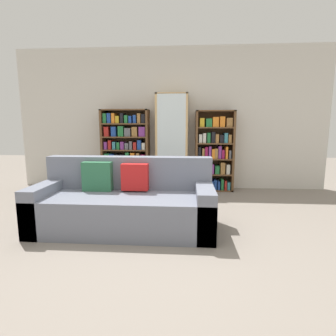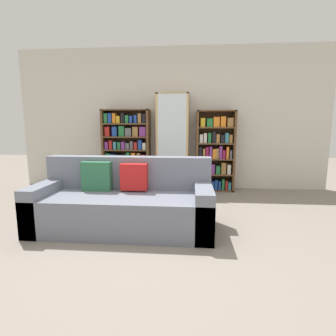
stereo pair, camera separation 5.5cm
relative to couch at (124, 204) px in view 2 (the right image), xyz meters
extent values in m
plane|color=gray|center=(0.39, -0.44, -0.30)|extent=(16.00, 16.00, 0.00)
cube|color=beige|center=(0.39, 2.21, 1.05)|extent=(6.01, 0.06, 2.70)
cube|color=slate|center=(0.00, -0.05, -0.08)|extent=(2.08, 0.85, 0.43)
cube|color=slate|center=(0.00, 0.27, 0.34)|extent=(2.08, 0.20, 0.41)
cube|color=slate|center=(-0.94, -0.05, -0.02)|extent=(0.20, 0.85, 0.55)
cube|color=slate|center=(0.94, -0.05, -0.02)|extent=(0.20, 0.85, 0.55)
cube|color=#2D6B47|center=(-0.36, 0.11, 0.31)|extent=(0.36, 0.12, 0.36)
cube|color=red|center=(0.11, 0.11, 0.31)|extent=(0.32, 0.12, 0.32)
cube|color=brown|center=(-0.88, 2.00, 0.47)|extent=(0.04, 0.32, 1.53)
cube|color=brown|center=(-0.01, 2.00, 0.47)|extent=(0.04, 0.32, 1.53)
cube|color=brown|center=(-0.45, 2.00, 1.22)|extent=(0.90, 0.32, 0.02)
cube|color=brown|center=(-0.45, 2.00, -0.28)|extent=(0.90, 0.32, 0.02)
cube|color=brown|center=(-0.45, 2.16, 0.47)|extent=(0.90, 0.01, 1.53)
cube|color=brown|center=(-0.45, 2.00, -0.02)|extent=(0.82, 0.32, 0.02)
cube|color=brown|center=(-0.45, 2.00, 0.22)|extent=(0.82, 0.32, 0.02)
cube|color=brown|center=(-0.45, 2.00, 0.47)|extent=(0.82, 0.32, 0.02)
cube|color=brown|center=(-0.45, 2.00, 0.72)|extent=(0.82, 0.32, 0.02)
cube|color=brown|center=(-0.45, 2.00, 0.96)|extent=(0.82, 0.32, 0.02)
cube|color=teal|center=(-0.80, 1.99, -0.18)|extent=(0.07, 0.24, 0.19)
cube|color=#8E1947|center=(-0.70, 1.99, -0.21)|extent=(0.07, 0.24, 0.13)
cube|color=black|center=(-0.60, 1.99, -0.21)|extent=(0.09, 0.24, 0.13)
cube|color=#237038|center=(-0.50, 1.99, -0.19)|extent=(0.08, 0.24, 0.17)
cube|color=olive|center=(-0.40, 1.99, -0.18)|extent=(0.06, 0.24, 0.19)
cube|color=beige|center=(-0.30, 1.99, -0.19)|extent=(0.08, 0.24, 0.16)
cube|color=#8E1947|center=(-0.19, 1.99, -0.20)|extent=(0.07, 0.24, 0.13)
cube|color=#7A3384|center=(-0.09, 1.99, -0.17)|extent=(0.08, 0.24, 0.20)
cube|color=gold|center=(-0.80, 1.99, 0.06)|extent=(0.06, 0.24, 0.14)
cube|color=teal|center=(-0.72, 1.99, 0.08)|extent=(0.06, 0.24, 0.19)
cube|color=#7A3384|center=(-0.63, 1.99, 0.06)|extent=(0.08, 0.24, 0.15)
cube|color=orange|center=(-0.54, 1.99, 0.07)|extent=(0.07, 0.24, 0.16)
cube|color=#1E4293|center=(-0.44, 1.99, 0.07)|extent=(0.08, 0.24, 0.17)
cube|color=olive|center=(-0.36, 1.99, 0.07)|extent=(0.07, 0.24, 0.17)
cube|color=beige|center=(-0.27, 1.99, 0.07)|extent=(0.08, 0.24, 0.17)
cube|color=gold|center=(-0.18, 1.99, 0.06)|extent=(0.06, 0.24, 0.14)
cube|color=teal|center=(-0.09, 1.99, 0.05)|extent=(0.08, 0.24, 0.13)
cube|color=#237038|center=(-0.80, 1.99, 0.32)|extent=(0.09, 0.24, 0.17)
cube|color=#1E4293|center=(-0.70, 1.99, 0.31)|extent=(0.09, 0.24, 0.16)
cube|color=black|center=(-0.60, 1.99, 0.31)|extent=(0.08, 0.24, 0.15)
cube|color=black|center=(-0.49, 1.99, 0.31)|extent=(0.08, 0.24, 0.15)
cube|color=#237038|center=(-0.40, 1.99, 0.33)|extent=(0.07, 0.24, 0.19)
cube|color=orange|center=(-0.30, 1.99, 0.33)|extent=(0.08, 0.24, 0.18)
cube|color=olive|center=(-0.19, 1.99, 0.32)|extent=(0.06, 0.24, 0.18)
cube|color=#8E1947|center=(-0.10, 1.99, 0.31)|extent=(0.08, 0.24, 0.15)
cube|color=#7A3384|center=(-0.81, 1.99, 0.55)|extent=(0.06, 0.24, 0.14)
cube|color=#AD231E|center=(-0.73, 1.99, 0.57)|extent=(0.06, 0.24, 0.17)
cube|color=teal|center=(-0.65, 1.99, 0.55)|extent=(0.05, 0.24, 0.15)
cube|color=#237038|center=(-0.57, 1.99, 0.55)|extent=(0.05, 0.24, 0.14)
cube|color=#7A3384|center=(-0.49, 1.99, 0.56)|extent=(0.07, 0.24, 0.15)
cube|color=#5B5B60|center=(-0.40, 1.99, 0.54)|extent=(0.07, 0.24, 0.12)
cube|color=#5B5B60|center=(-0.33, 1.99, 0.56)|extent=(0.05, 0.24, 0.16)
cube|color=#AD231E|center=(-0.25, 1.99, 0.55)|extent=(0.06, 0.24, 0.14)
cube|color=#1E4293|center=(-0.16, 1.99, 0.57)|extent=(0.07, 0.24, 0.18)
cube|color=beige|center=(-0.08, 1.99, 0.55)|extent=(0.06, 0.24, 0.13)
cube|color=#AD231E|center=(-0.79, 1.99, 0.82)|extent=(0.09, 0.24, 0.18)
cube|color=#1E4293|center=(-0.65, 1.99, 0.82)|extent=(0.09, 0.24, 0.18)
cube|color=#237038|center=(-0.51, 1.99, 0.82)|extent=(0.10, 0.24, 0.19)
cube|color=#5B5B60|center=(-0.38, 1.99, 0.81)|extent=(0.11, 0.24, 0.16)
cube|color=olive|center=(-0.25, 1.99, 0.82)|extent=(0.10, 0.24, 0.18)
cube|color=#7A3384|center=(-0.11, 1.99, 0.82)|extent=(0.12, 0.24, 0.18)
cube|color=#237038|center=(-0.81, 1.99, 1.07)|extent=(0.06, 0.24, 0.18)
cube|color=#1E4293|center=(-0.73, 1.99, 1.07)|extent=(0.07, 0.24, 0.18)
cube|color=orange|center=(-0.65, 1.99, 1.07)|extent=(0.06, 0.24, 0.18)
cube|color=gold|center=(-0.57, 1.99, 1.04)|extent=(0.07, 0.24, 0.14)
cube|color=black|center=(-0.48, 1.99, 1.07)|extent=(0.05, 0.24, 0.18)
cube|color=#237038|center=(-0.40, 1.99, 1.05)|extent=(0.06, 0.24, 0.15)
cube|color=#1E4293|center=(-0.33, 1.99, 1.04)|extent=(0.05, 0.24, 0.13)
cube|color=#1E4293|center=(-0.24, 1.99, 1.05)|extent=(0.05, 0.24, 0.15)
cube|color=olive|center=(-0.16, 1.99, 1.06)|extent=(0.06, 0.24, 0.18)
cube|color=black|center=(-0.08, 1.99, 1.06)|extent=(0.07, 0.24, 0.17)
cube|color=tan|center=(0.17, 1.98, 0.61)|extent=(0.04, 0.36, 1.81)
cube|color=tan|center=(0.73, 1.98, 0.61)|extent=(0.04, 0.36, 1.81)
cube|color=tan|center=(0.45, 1.98, 1.50)|extent=(0.60, 0.36, 0.02)
cube|color=tan|center=(0.45, 1.98, -0.28)|extent=(0.60, 0.36, 0.02)
cube|color=tan|center=(0.45, 2.16, 0.61)|extent=(0.60, 0.01, 1.81)
cube|color=silver|center=(0.45, 1.81, 0.61)|extent=(0.52, 0.01, 1.79)
cube|color=tan|center=(0.45, 1.98, 0.08)|extent=(0.52, 0.32, 0.02)
cube|color=tan|center=(0.45, 1.98, 0.43)|extent=(0.52, 0.32, 0.02)
cube|color=tan|center=(0.45, 1.98, 0.79)|extent=(0.52, 0.32, 0.02)
cube|color=tan|center=(0.45, 1.98, 1.14)|extent=(0.52, 0.32, 0.02)
cylinder|color=silver|center=(0.25, 1.97, -0.23)|extent=(0.01, 0.01, 0.08)
cone|color=silver|center=(0.25, 1.97, -0.14)|extent=(0.06, 0.06, 0.10)
cylinder|color=silver|center=(0.33, 1.97, -0.23)|extent=(0.01, 0.01, 0.08)
cone|color=silver|center=(0.33, 1.97, -0.14)|extent=(0.06, 0.06, 0.10)
cylinder|color=silver|center=(0.41, 2.00, -0.23)|extent=(0.01, 0.01, 0.08)
cone|color=silver|center=(0.41, 2.00, -0.14)|extent=(0.06, 0.06, 0.10)
cylinder|color=silver|center=(0.49, 1.97, -0.23)|extent=(0.01, 0.01, 0.08)
cone|color=silver|center=(0.49, 1.97, -0.14)|extent=(0.06, 0.06, 0.10)
cylinder|color=silver|center=(0.57, 1.98, -0.23)|extent=(0.01, 0.01, 0.08)
cone|color=silver|center=(0.57, 1.98, -0.14)|extent=(0.06, 0.06, 0.10)
cylinder|color=silver|center=(0.65, 1.97, -0.23)|extent=(0.01, 0.01, 0.08)
cone|color=silver|center=(0.65, 1.97, -0.14)|extent=(0.06, 0.06, 0.10)
cylinder|color=silver|center=(0.26, 1.98, 0.13)|extent=(0.01, 0.01, 0.07)
cone|color=silver|center=(0.26, 1.98, 0.21)|extent=(0.07, 0.07, 0.09)
cylinder|color=silver|center=(0.35, 1.98, 0.13)|extent=(0.01, 0.01, 0.07)
cone|color=silver|center=(0.35, 1.98, 0.21)|extent=(0.07, 0.07, 0.09)
cylinder|color=silver|center=(0.45, 1.99, 0.13)|extent=(0.01, 0.01, 0.07)
cone|color=silver|center=(0.45, 1.99, 0.21)|extent=(0.07, 0.07, 0.09)
cylinder|color=silver|center=(0.54, 1.98, 0.13)|extent=(0.01, 0.01, 0.07)
cone|color=silver|center=(0.54, 1.98, 0.21)|extent=(0.07, 0.07, 0.09)
cylinder|color=silver|center=(0.64, 1.97, 0.13)|extent=(0.01, 0.01, 0.07)
cone|color=silver|center=(0.64, 1.97, 0.21)|extent=(0.07, 0.07, 0.09)
cylinder|color=silver|center=(0.29, 2.00, 0.49)|extent=(0.01, 0.01, 0.08)
cone|color=silver|center=(0.29, 2.00, 0.57)|extent=(0.09, 0.09, 0.10)
cylinder|color=silver|center=(0.45, 1.96, 0.49)|extent=(0.01, 0.01, 0.08)
cone|color=silver|center=(0.45, 1.96, 0.57)|extent=(0.09, 0.09, 0.10)
cylinder|color=silver|center=(0.61, 1.99, 0.49)|extent=(0.01, 0.01, 0.08)
cone|color=silver|center=(0.61, 1.99, 0.57)|extent=(0.09, 0.09, 0.10)
cylinder|color=silver|center=(0.29, 1.97, 0.83)|extent=(0.01, 0.01, 0.07)
cone|color=silver|center=(0.29, 1.97, 0.91)|extent=(0.09, 0.09, 0.08)
cylinder|color=silver|center=(0.45, 1.97, 0.83)|extent=(0.01, 0.01, 0.07)
cone|color=silver|center=(0.45, 1.97, 0.91)|extent=(0.09, 0.09, 0.08)
cylinder|color=silver|center=(0.61, 1.97, 0.83)|extent=(0.01, 0.01, 0.07)
cone|color=silver|center=(0.61, 1.97, 0.91)|extent=(0.09, 0.09, 0.08)
cylinder|color=silver|center=(0.29, 1.97, 1.18)|extent=(0.01, 0.01, 0.07)
cone|color=silver|center=(0.29, 1.97, 1.26)|extent=(0.09, 0.09, 0.08)
cylinder|color=silver|center=(0.45, 2.00, 1.18)|extent=(0.01, 0.01, 0.07)
cone|color=silver|center=(0.45, 2.00, 1.26)|extent=(0.09, 0.09, 0.08)
cylinder|color=silver|center=(0.61, 1.98, 1.18)|extent=(0.01, 0.01, 0.07)
cone|color=silver|center=(0.61, 1.98, 1.26)|extent=(0.09, 0.09, 0.08)
cube|color=brown|center=(0.91, 2.00, 0.46)|extent=(0.04, 0.32, 1.50)
cube|color=brown|center=(1.59, 2.00, 0.46)|extent=(0.04, 0.32, 1.50)
cube|color=brown|center=(1.25, 2.00, 1.20)|extent=(0.72, 0.32, 0.02)
cube|color=brown|center=(1.25, 2.00, -0.28)|extent=(0.72, 0.32, 0.02)
cube|color=brown|center=(1.25, 2.16, 0.46)|extent=(0.72, 0.01, 1.50)
cube|color=brown|center=(1.25, 2.00, 0.02)|extent=(0.64, 0.32, 0.02)
cube|color=brown|center=(1.25, 2.00, 0.31)|extent=(0.64, 0.32, 0.02)
cube|color=brown|center=(1.25, 2.00, 0.60)|extent=(0.64, 0.32, 0.02)
cube|color=brown|center=(1.25, 2.00, 0.89)|extent=(0.64, 0.32, 0.02)
cube|color=olive|center=(0.98, 1.99, -0.18)|extent=(0.05, 0.24, 0.18)
cube|color=gold|center=(1.03, 1.99, -0.17)|extent=(0.05, 0.24, 0.20)
cube|color=orange|center=(1.10, 1.99, -0.17)|extent=(0.04, 0.24, 0.21)
cube|color=#7A3384|center=(1.16, 1.99, -0.16)|extent=(0.05, 0.24, 0.22)
cube|color=#1E4293|center=(1.22, 1.99, -0.19)|extent=(0.04, 0.24, 0.16)
cube|color=#1E4293|center=(1.28, 1.99, -0.18)|extent=(0.05, 0.24, 0.19)
cube|color=#1E4293|center=(1.34, 1.99, -0.19)|extent=(0.04, 0.24, 0.16)
cube|color=#237038|center=(1.41, 1.99, -0.17)|extent=(0.05, 0.24, 0.20)
cube|color=#AD231E|center=(1.47, 1.99, -0.18)|extent=(0.04, 0.24, 0.17)
cube|color=teal|center=(1.53, 1.99, -0.20)|extent=(0.05, 0.24, 0.15)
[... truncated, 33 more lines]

